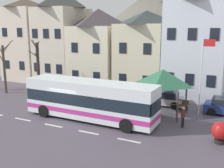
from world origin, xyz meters
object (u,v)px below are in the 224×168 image
(bus_shelter, at_px, (163,78))
(bare_tree_02, at_px, (38,67))
(townhouse_01, at_px, (63,37))
(harbour_buoy, at_px, (221,132))
(townhouse_00, at_px, (28,40))
(pedestrian_01, at_px, (154,109))
(hilltop_castle, at_px, (172,19))
(transit_bus, at_px, (90,100))
(parked_car_01, at_px, (163,98))
(townhouse_04, at_px, (196,44))
(bare_tree_01, at_px, (4,67))
(townhouse_02, at_px, (99,48))
(flagpole, at_px, (202,71))
(townhouse_03, at_px, (146,51))
(pedestrian_00, at_px, (183,116))
(public_bench, at_px, (180,104))
(parked_car_02, at_px, (68,89))

(bus_shelter, bearing_deg, bare_tree_02, 176.09)
(townhouse_01, relative_size, harbour_buoy, 8.49)
(townhouse_00, relative_size, pedestrian_01, 7.11)
(townhouse_00, xyz_separation_m, bus_shelter, (20.89, -6.85, -2.37))
(hilltop_castle, distance_m, harbour_buoy, 32.62)
(transit_bus, distance_m, parked_car_01, 7.62)
(townhouse_04, relative_size, pedestrian_01, 7.10)
(townhouse_00, height_order, bare_tree_01, townhouse_00)
(parked_car_01, bearing_deg, hilltop_castle, -82.32)
(bare_tree_02, bearing_deg, townhouse_00, 139.34)
(townhouse_02, distance_m, transit_bus, 12.86)
(bare_tree_02, bearing_deg, harbour_buoy, -15.17)
(townhouse_02, distance_m, flagpole, 14.38)
(townhouse_04, height_order, hilltop_castle, hilltop_castle)
(townhouse_00, xyz_separation_m, parked_car_01, (20.27, -4.39, -4.76))
(townhouse_00, bearing_deg, hilltop_castle, 51.41)
(transit_bus, bearing_deg, townhouse_00, 146.95)
(townhouse_01, xyz_separation_m, townhouse_03, (11.28, 0.09, -1.38))
(townhouse_03, bearing_deg, townhouse_04, -7.85)
(townhouse_01, height_order, hilltop_castle, hilltop_castle)
(bus_shelter, height_order, parked_car_01, bus_shelter)
(pedestrian_00, bearing_deg, hilltop_castle, 106.20)
(flagpole, distance_m, harbour_buoy, 6.29)
(bare_tree_02, bearing_deg, townhouse_02, 57.48)
(townhouse_04, height_order, transit_bus, townhouse_04)
(flagpole, bearing_deg, transit_bus, -146.17)
(townhouse_03, height_order, public_bench, townhouse_03)
(hilltop_castle, height_order, parked_car_01, hilltop_castle)
(hilltop_castle, xyz_separation_m, parked_car_01, (5.28, -23.17, -7.78))
(hilltop_castle, distance_m, bare_tree_01, 29.15)
(townhouse_03, bearing_deg, bare_tree_02, -146.39)
(bus_shelter, relative_size, harbour_buoy, 2.73)
(pedestrian_00, bearing_deg, townhouse_03, 122.64)
(townhouse_03, relative_size, hilltop_castle, 0.21)
(hilltop_castle, height_order, bare_tree_02, hilltop_castle)
(townhouse_00, relative_size, parked_car_01, 2.73)
(townhouse_03, xyz_separation_m, bare_tree_01, (-13.27, -8.10, -1.61))
(townhouse_02, bearing_deg, bare_tree_02, -122.52)
(townhouse_00, distance_m, pedestrian_00, 25.37)
(pedestrian_01, bearing_deg, townhouse_00, 157.25)
(bare_tree_02, bearing_deg, public_bench, 3.06)
(hilltop_castle, xyz_separation_m, pedestrian_00, (8.16, -28.09, -7.58))
(townhouse_01, bearing_deg, hilltop_castle, 62.36)
(parked_car_02, height_order, pedestrian_01, pedestrian_01)
(public_bench, bearing_deg, pedestrian_00, -74.81)
(transit_bus, bearing_deg, flagpole, 34.39)
(townhouse_00, relative_size, harbour_buoy, 7.90)
(pedestrian_01, distance_m, bare_tree_01, 17.47)
(public_bench, bearing_deg, townhouse_04, 86.64)
(bare_tree_01, bearing_deg, bare_tree_02, 24.25)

